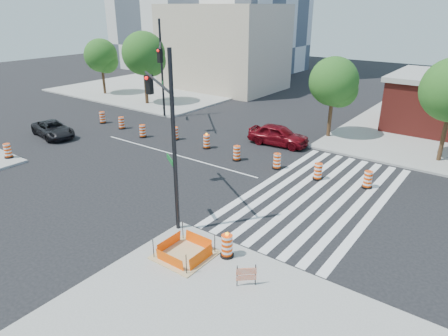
{
  "coord_description": "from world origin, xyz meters",
  "views": [
    {
      "loc": [
        18.7,
        -19.35,
        9.89
      ],
      "look_at": [
        6.38,
        -2.69,
        1.4
      ],
      "focal_mm": 32.0,
      "sensor_mm": 36.0,
      "label": 1
    }
  ],
  "objects_px": {
    "red_coupe": "(278,135)",
    "signal_pole_nw": "(161,63)",
    "signal_pole_se": "(165,118)",
    "dark_suv": "(53,129)"
  },
  "relations": [
    {
      "from": "red_coupe",
      "to": "dark_suv",
      "type": "bearing_deg",
      "value": 114.8
    },
    {
      "from": "dark_suv",
      "to": "signal_pole_nw",
      "type": "xyz_separation_m",
      "value": [
        4.22,
        8.38,
        4.66
      ]
    },
    {
      "from": "red_coupe",
      "to": "signal_pole_nw",
      "type": "xyz_separation_m",
      "value": [
        -11.36,
        -0.62,
        4.51
      ]
    },
    {
      "from": "red_coupe",
      "to": "signal_pole_se",
      "type": "xyz_separation_m",
      "value": [
        0.95,
        -12.83,
        4.23
      ]
    },
    {
      "from": "dark_suv",
      "to": "signal_pole_nw",
      "type": "bearing_deg",
      "value": -16.39
    },
    {
      "from": "red_coupe",
      "to": "dark_suv",
      "type": "distance_m",
      "value": 17.99
    },
    {
      "from": "dark_suv",
      "to": "signal_pole_nw",
      "type": "distance_m",
      "value": 10.47
    },
    {
      "from": "signal_pole_se",
      "to": "signal_pole_nw",
      "type": "height_order",
      "value": "signal_pole_nw"
    },
    {
      "from": "dark_suv",
      "to": "signal_pole_se",
      "type": "xyz_separation_m",
      "value": [
        16.53,
        -3.83,
        4.38
      ]
    },
    {
      "from": "red_coupe",
      "to": "dark_suv",
      "type": "height_order",
      "value": "red_coupe"
    }
  ]
}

